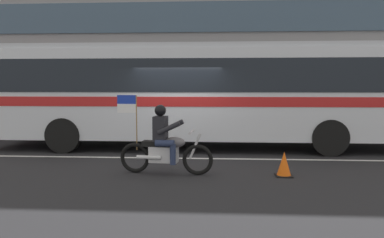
% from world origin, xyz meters
% --- Properties ---
extents(ground_plane, '(60.00, 60.00, 0.00)m').
position_xyz_m(ground_plane, '(0.00, 0.00, 0.00)').
color(ground_plane, black).
extents(sidewalk_curb, '(28.00, 3.80, 0.15)m').
position_xyz_m(sidewalk_curb, '(0.00, 5.10, 0.07)').
color(sidewalk_curb, '#B7B2A8').
rests_on(sidewalk_curb, ground_plane).
extents(lane_center_stripe, '(26.60, 0.14, 0.01)m').
position_xyz_m(lane_center_stripe, '(0.00, -0.60, 0.00)').
color(lane_center_stripe, silver).
rests_on(lane_center_stripe, ground_plane).
extents(transit_bus, '(13.19, 2.64, 3.22)m').
position_xyz_m(transit_bus, '(0.68, 1.19, 1.88)').
color(transit_bus, silver).
rests_on(transit_bus, ground_plane).
extents(motorcycle_with_rider, '(2.19, 0.65, 1.78)m').
position_xyz_m(motorcycle_with_rider, '(-0.06, -2.40, 0.67)').
color(motorcycle_with_rider, black).
rests_on(motorcycle_with_rider, ground_plane).
extents(fire_hydrant, '(0.22, 0.30, 0.75)m').
position_xyz_m(fire_hydrant, '(3.95, 3.88, 0.52)').
color(fire_hydrant, gold).
rests_on(fire_hydrant, sidewalk_curb).
extents(traffic_cone, '(0.36, 0.36, 0.55)m').
position_xyz_m(traffic_cone, '(2.59, -2.46, 0.26)').
color(traffic_cone, '#EA590F').
rests_on(traffic_cone, ground_plane).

